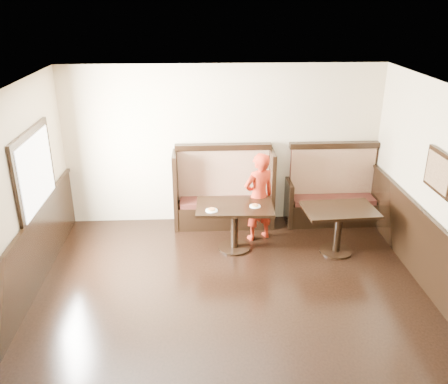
{
  "coord_description": "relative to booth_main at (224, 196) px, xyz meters",
  "views": [
    {
      "loc": [
        -0.39,
        -4.43,
        3.83
      ],
      "look_at": [
        -0.04,
        2.35,
        1.0
      ],
      "focal_mm": 38.0,
      "sensor_mm": 36.0,
      "label": 1
    }
  ],
  "objects": [
    {
      "name": "table_main",
      "position": [
        0.13,
        -0.95,
        0.06
      ],
      "size": [
        1.24,
        0.81,
        0.77
      ],
      "rotation": [
        0.0,
        0.0,
        -0.05
      ],
      "color": "black",
      "rests_on": "ground"
    },
    {
      "name": "room_shell",
      "position": [
        -0.3,
        -3.01,
        0.14
      ],
      "size": [
        7.0,
        7.0,
        7.0
      ],
      "color": "#C1B28C",
      "rests_on": "ground"
    },
    {
      "name": "booth_neighbor",
      "position": [
        1.95,
        -0.0,
        -0.05
      ],
      "size": [
        1.65,
        0.72,
        1.45
      ],
      "color": "black",
      "rests_on": "ground"
    },
    {
      "name": "booth_main",
      "position": [
        0.0,
        0.0,
        0.0
      ],
      "size": [
        1.75,
        0.72,
        1.45
      ],
      "color": "black",
      "rests_on": "ground"
    },
    {
      "name": "ground",
      "position": [
        0.0,
        -3.3,
        -0.53
      ],
      "size": [
        7.0,
        7.0,
        0.0
      ],
      "primitive_type": "plane",
      "color": "black",
      "rests_on": "ground"
    },
    {
      "name": "pizza_plate_left",
      "position": [
        -0.24,
        -1.13,
        0.26
      ],
      "size": [
        0.19,
        0.19,
        0.04
      ],
      "color": "white",
      "rests_on": "table_main"
    },
    {
      "name": "child",
      "position": [
        0.55,
        -0.61,
        0.23
      ],
      "size": [
        0.65,
        0.55,
        1.52
      ],
      "primitive_type": "imported",
      "rotation": [
        0.0,
        0.0,
        3.55
      ],
      "color": "#A32511",
      "rests_on": "ground"
    },
    {
      "name": "pizza_plate_right",
      "position": [
        0.44,
        -1.01,
        0.25
      ],
      "size": [
        0.18,
        0.18,
        0.03
      ],
      "color": "white",
      "rests_on": "table_main"
    },
    {
      "name": "table_neighbor",
      "position": [
        1.75,
        -1.15,
        0.05
      ],
      "size": [
        1.15,
        0.79,
        0.77
      ],
      "rotation": [
        0.0,
        0.0,
        0.06
      ],
      "color": "black",
      "rests_on": "ground"
    }
  ]
}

